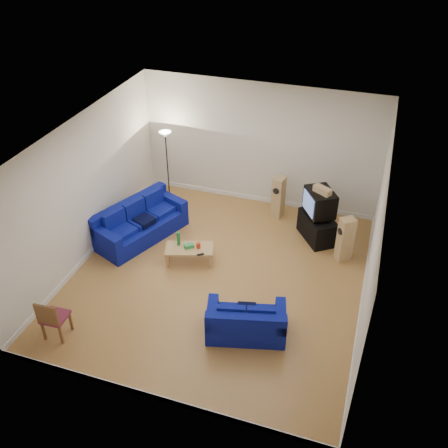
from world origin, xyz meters
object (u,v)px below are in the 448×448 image
(sofa_three_seat, at_px, (139,225))
(television, at_px, (320,202))
(tv_stand, at_px, (317,227))
(coffee_table, at_px, (189,250))
(sofa_loveseat, at_px, (246,324))

(sofa_three_seat, distance_m, television, 4.23)
(sofa_three_seat, xyz_separation_m, tv_stand, (4.01, 1.22, -0.01))
(coffee_table, xyz_separation_m, television, (2.50, 1.78, 0.67))
(tv_stand, bearing_deg, television, -170.20)
(sofa_three_seat, distance_m, tv_stand, 4.19)
(sofa_three_seat, relative_size, sofa_loveseat, 1.51)
(sofa_three_seat, height_order, sofa_loveseat, sofa_three_seat)
(tv_stand, xyz_separation_m, television, (-0.02, 0.02, 0.69))
(sofa_loveseat, bearing_deg, coffee_table, 122.35)
(sofa_three_seat, bearing_deg, coffee_table, 92.47)
(sofa_three_seat, height_order, coffee_table, sofa_three_seat)
(sofa_loveseat, height_order, tv_stand, sofa_loveseat)
(tv_stand, height_order, television, television)
(coffee_table, bearing_deg, tv_stand, 34.96)
(sofa_three_seat, bearing_deg, tv_stand, 129.45)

